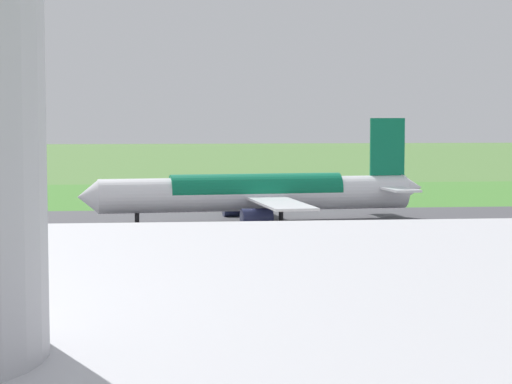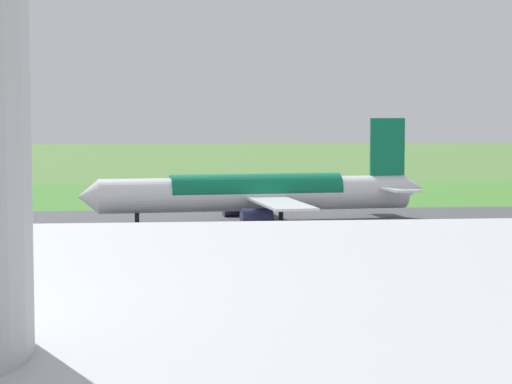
{
  "view_description": "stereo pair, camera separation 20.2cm",
  "coord_description": "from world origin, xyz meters",
  "px_view_note": "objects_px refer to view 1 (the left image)",
  "views": [
    {
      "loc": [
        27.44,
        149.3,
        16.39
      ],
      "look_at": [
        11.58,
        0.0,
        4.5
      ],
      "focal_mm": 69.0,
      "sensor_mm": 36.0,
      "label": 1
    },
    {
      "loc": [
        27.24,
        149.32,
        16.39
      ],
      "look_at": [
        11.58,
        0.0,
        4.5
      ],
      "focal_mm": 69.0,
      "sensor_mm": 36.0,
      "label": 2
    }
  ],
  "objects_px": {
    "airliner_parked_mid": "(134,259)",
    "no_stopping_sign": "(207,191)",
    "airliner_main": "(258,193)",
    "traffic_cone_orange": "(186,198)",
    "service_car_followme": "(138,242)"
  },
  "relations": [
    {
      "from": "airliner_parked_mid",
      "to": "no_stopping_sign",
      "type": "xyz_separation_m",
      "value": [
        -12.03,
        -103.69,
        -2.22
      ]
    },
    {
      "from": "airliner_main",
      "to": "traffic_cone_orange",
      "type": "xyz_separation_m",
      "value": [
        9.85,
        -38.87,
        -4.08
      ]
    },
    {
      "from": "airliner_parked_mid",
      "to": "traffic_cone_orange",
      "type": "relative_size",
      "value": 88.27
    },
    {
      "from": "airliner_parked_mid",
      "to": "traffic_cone_orange",
      "type": "bearing_deg",
      "value": -94.4
    },
    {
      "from": "airliner_parked_mid",
      "to": "service_car_followme",
      "type": "xyz_separation_m",
      "value": [
        0.22,
        -35.29,
        -3.03
      ]
    },
    {
      "from": "airliner_main",
      "to": "no_stopping_sign",
      "type": "distance_m",
      "value": 39.7
    },
    {
      "from": "service_car_followme",
      "to": "traffic_cone_orange",
      "type": "bearing_deg",
      "value": -96.84
    },
    {
      "from": "airliner_main",
      "to": "no_stopping_sign",
      "type": "xyz_separation_m",
      "value": [
        5.77,
        -39.19,
        -2.7
      ]
    },
    {
      "from": "service_car_followme",
      "to": "traffic_cone_orange",
      "type": "xyz_separation_m",
      "value": [
        -8.17,
        -68.09,
        -0.57
      ]
    },
    {
      "from": "airliner_parked_mid",
      "to": "service_car_followme",
      "type": "bearing_deg",
      "value": -89.64
    },
    {
      "from": "airliner_parked_mid",
      "to": "traffic_cone_orange",
      "type": "height_order",
      "value": "airliner_parked_mid"
    },
    {
      "from": "no_stopping_sign",
      "to": "traffic_cone_orange",
      "type": "relative_size",
      "value": 5.09
    },
    {
      "from": "airliner_parked_mid",
      "to": "no_stopping_sign",
      "type": "bearing_deg",
      "value": -96.62
    },
    {
      "from": "airliner_parked_mid",
      "to": "service_car_followme",
      "type": "height_order",
      "value": "airliner_parked_mid"
    },
    {
      "from": "no_stopping_sign",
      "to": "airliner_main",
      "type": "bearing_deg",
      "value": 98.38
    }
  ]
}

